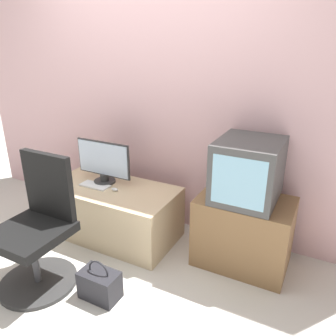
# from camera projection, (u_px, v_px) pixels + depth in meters

# --- Properties ---
(ground_plane) EXTENTS (12.00, 12.00, 0.00)m
(ground_plane) POSITION_uv_depth(u_px,v_px,m) (65.00, 294.00, 2.40)
(ground_plane) COLOR beige
(wall_back) EXTENTS (4.40, 0.05, 2.60)m
(wall_back) POSITION_uv_depth(u_px,v_px,m) (153.00, 91.00, 3.02)
(wall_back) COLOR beige
(wall_back) RESTS_ON ground_plane
(desk) EXTENTS (1.20, 0.63, 0.49)m
(desk) POSITION_uv_depth(u_px,v_px,m) (113.00, 211.00, 3.06)
(desk) COLOR #CCB289
(desk) RESTS_ON ground_plane
(side_stand) EXTENTS (0.73, 0.49, 0.58)m
(side_stand) POSITION_uv_depth(u_px,v_px,m) (243.00, 232.00, 2.65)
(side_stand) COLOR olive
(side_stand) RESTS_ON ground_plane
(main_monitor) EXTENTS (0.57, 0.20, 0.40)m
(main_monitor) POSITION_uv_depth(u_px,v_px,m) (103.00, 162.00, 3.01)
(main_monitor) COLOR #2D2D2D
(main_monitor) RESTS_ON desk
(keyboard) EXTENTS (0.28, 0.12, 0.01)m
(keyboard) POSITION_uv_depth(u_px,v_px,m) (95.00, 185.00, 3.00)
(keyboard) COLOR white
(keyboard) RESTS_ON desk
(mouse) EXTENTS (0.07, 0.04, 0.03)m
(mouse) POSITION_uv_depth(u_px,v_px,m) (115.00, 189.00, 2.90)
(mouse) COLOR silver
(mouse) RESTS_ON desk
(crt_tv) EXTENTS (0.47, 0.53, 0.47)m
(crt_tv) POSITION_uv_depth(u_px,v_px,m) (248.00, 170.00, 2.48)
(crt_tv) COLOR #474747
(crt_tv) RESTS_ON side_stand
(office_chair) EXTENTS (0.57, 0.57, 0.99)m
(office_chair) POSITION_uv_depth(u_px,v_px,m) (38.00, 233.00, 2.40)
(office_chair) COLOR #333333
(office_chair) RESTS_ON ground_plane
(cardboard_box_lower) EXTENTS (0.22, 0.18, 0.24)m
(cardboard_box_lower) POSITION_uv_depth(u_px,v_px,m) (51.00, 205.00, 3.44)
(cardboard_box_lower) COLOR #A3845B
(cardboard_box_lower) RESTS_ON ground_plane
(cardboard_box_upper) EXTENTS (0.19, 0.17, 0.26)m
(cardboard_box_upper) POSITION_uv_depth(u_px,v_px,m) (48.00, 183.00, 3.35)
(cardboard_box_upper) COLOR tan
(cardboard_box_upper) RESTS_ON cardboard_box_lower
(handbag) EXTENTS (0.28, 0.17, 0.31)m
(handbag) POSITION_uv_depth(u_px,v_px,m) (100.00, 284.00, 2.33)
(handbag) COLOR #232328
(handbag) RESTS_ON ground_plane
(book) EXTENTS (0.24, 0.16, 0.02)m
(book) POSITION_uv_depth(u_px,v_px,m) (32.00, 227.00, 3.24)
(book) COLOR #2D6638
(book) RESTS_ON ground_plane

